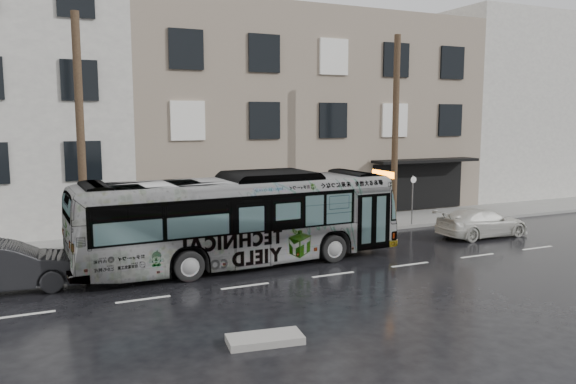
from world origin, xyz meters
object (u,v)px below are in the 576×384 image
object	(u,v)px
utility_pole_rear	(81,136)
dark_sedan	(4,267)
bus	(240,219)
sign_post	(412,200)
utility_pole_front	(395,132)
white_sedan	(482,223)

from	to	relation	value
utility_pole_rear	dark_sedan	xyz separation A→B (m)	(-2.64, -3.24, -3.87)
utility_pole_rear	bus	distance (m)	6.70
sign_post	bus	size ratio (longest dim) A/B	0.20
utility_pole_rear	dark_sedan	distance (m)	5.70
utility_pole_rear	sign_post	bearing A→B (deg)	0.00
utility_pole_front	sign_post	distance (m)	3.48
utility_pole_rear	sign_post	size ratio (longest dim) A/B	3.75
sign_post	dark_sedan	world-z (taller)	sign_post
sign_post	dark_sedan	xyz separation A→B (m)	(-17.74, -3.24, -0.57)
white_sedan	dark_sedan	world-z (taller)	dark_sedan
bus	dark_sedan	bearing A→B (deg)	88.02
utility_pole_rear	utility_pole_front	bearing A→B (deg)	0.00
utility_pole_front	dark_sedan	distance (m)	17.39
utility_pole_front	dark_sedan	xyz separation A→B (m)	(-16.64, -3.24, -3.87)
utility_pole_front	white_sedan	distance (m)	5.71
utility_pole_front	bus	bearing A→B (deg)	-160.27
sign_post	dark_sedan	distance (m)	18.04
utility_pole_rear	white_sedan	bearing A→B (deg)	-10.54
white_sedan	bus	bearing A→B (deg)	90.69
utility_pole_rear	white_sedan	xyz separation A→B (m)	(16.64, -3.10, -4.01)
bus	dark_sedan	distance (m)	7.78
sign_post	bus	bearing A→B (deg)	-162.30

